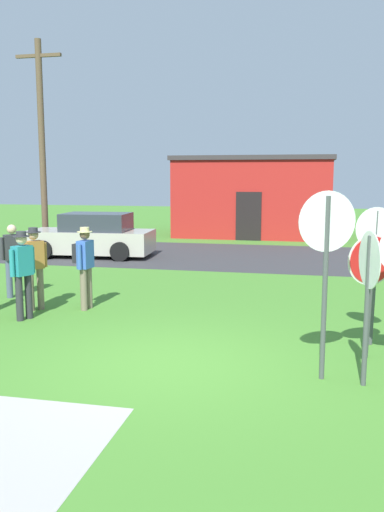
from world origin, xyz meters
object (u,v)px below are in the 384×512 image
at_px(utility_pole, 42,141).
at_px(person_holding_notes, 34,264).
at_px(person_on_left, 13,257).
at_px(person_near_signs, 85,262).
at_px(stop_sign_center_cluster, 326,251).
at_px(stop_sign_low_front, 369,281).
at_px(person_in_blue, 23,270).
at_px(parked_car_on_street, 92,237).
at_px(stop_sign_far_back, 371,275).
at_px(stop_sign_rear_right, 376,252).

relative_size(utility_pole, person_holding_notes, 4.47).
height_order(person_on_left, person_near_signs, person_near_signs).
height_order(stop_sign_center_cluster, person_on_left, stop_sign_center_cluster).
height_order(utility_pole, person_on_left, utility_pole).
height_order(utility_pole, person_holding_notes, utility_pole).
bearing_deg(person_near_signs, utility_pole, 122.01).
bearing_deg(person_near_signs, stop_sign_low_front, -30.11).
bearing_deg(person_in_blue, utility_pole, 115.27).
bearing_deg(stop_sign_low_front, utility_pole, 132.47).
bearing_deg(stop_sign_center_cluster, person_near_signs, 148.19).
distance_m(parked_car_on_street, stop_sign_low_front, 13.02).
height_order(stop_sign_center_cluster, person_near_signs, stop_sign_center_cluster).
relative_size(stop_sign_far_back, stop_sign_low_front, 0.92).
bearing_deg(stop_sign_low_front, person_holding_notes, 156.15).
relative_size(stop_sign_rear_right, person_in_blue, 1.32).
bearing_deg(parked_car_on_street, person_holding_notes, -76.03).
bearing_deg(stop_sign_far_back, parked_car_on_street, 132.71).
height_order(person_in_blue, person_on_left, person_in_blue).
xyz_separation_m(stop_sign_far_back, person_in_blue, (-6.33, 0.93, -0.33)).
bearing_deg(stop_sign_center_cluster, stop_sign_low_front, -12.81).
height_order(person_holding_notes, person_on_left, person_holding_notes).
xyz_separation_m(stop_sign_far_back, stop_sign_low_front, (-0.15, -1.13, 0.12)).
bearing_deg(stop_sign_far_back, utility_pole, 135.77).
xyz_separation_m(stop_sign_center_cluster, person_near_signs, (-4.79, 2.97, -0.79)).
height_order(stop_sign_far_back, stop_sign_center_cluster, stop_sign_center_cluster).
bearing_deg(person_on_left, parked_car_on_street, 96.69).
bearing_deg(stop_sign_rear_right, stop_sign_center_cluster, -115.53).
relative_size(person_in_blue, person_holding_notes, 1.00).
xyz_separation_m(person_in_blue, person_on_left, (-1.23, 1.73, -0.03)).
bearing_deg(stop_sign_far_back, person_holding_notes, 165.55).
bearing_deg(parked_car_on_street, person_on_left, -83.31).
xyz_separation_m(parked_car_on_street, person_near_signs, (2.81, -7.03, 0.32)).
height_order(parked_car_on_street, stop_sign_low_front, stop_sign_low_front).
distance_m(stop_sign_far_back, stop_sign_center_cluster, 1.32).
bearing_deg(stop_sign_center_cluster, parked_car_on_street, 127.24).
bearing_deg(utility_pole, person_holding_notes, -63.71).
height_order(stop_sign_rear_right, person_near_signs, stop_sign_rear_right).
bearing_deg(person_near_signs, person_in_blue, -128.69).
distance_m(parked_car_on_street, stop_sign_rear_right, 11.82).
xyz_separation_m(stop_sign_far_back, stop_sign_center_cluster, (-0.70, -1.00, 0.49)).
relative_size(parked_car_on_street, stop_sign_rear_right, 1.92).
distance_m(stop_sign_center_cluster, person_on_left, 7.82).
bearing_deg(stop_sign_low_front, stop_sign_rear_right, 81.08).
bearing_deg(stop_sign_low_front, person_on_left, 152.93).
xyz_separation_m(stop_sign_far_back, stop_sign_rear_right, (0.14, 0.77, 0.25)).
relative_size(utility_pole, parked_car_on_street, 1.77).
distance_m(utility_pole, stop_sign_rear_right, 15.00).
height_order(parked_car_on_street, stop_sign_far_back, stop_sign_far_back).
height_order(stop_sign_rear_right, person_holding_notes, stop_sign_rear_right).
xyz_separation_m(parked_car_on_street, stop_sign_far_back, (8.31, -9.00, 0.62)).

